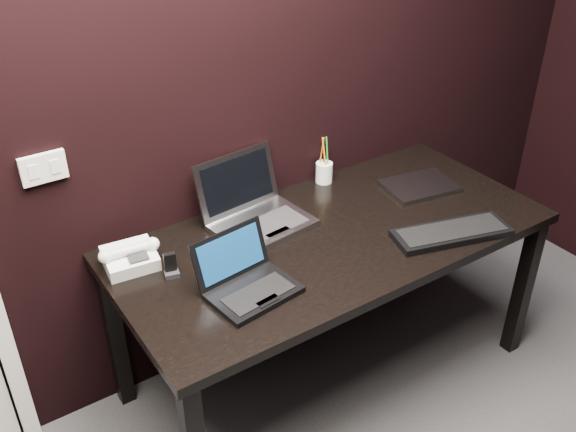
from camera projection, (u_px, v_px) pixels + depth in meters
wall_back at (205, 78)px, 2.32m from camera, size 4.00×0.00×4.00m
wall_switch at (43, 168)px, 2.11m from camera, size 0.15×0.02×0.10m
desk at (332, 249)px, 2.51m from camera, size 1.70×0.80×0.74m
netbook at (247, 281)px, 2.15m from camera, size 0.32×0.29×0.18m
silver_laptop at (256, 213)px, 2.50m from camera, size 0.40×0.37×0.25m
ext_keyboard at (452, 233)px, 2.45m from camera, size 0.48×0.28×0.03m
closed_laptop at (419, 186)px, 2.77m from camera, size 0.33×0.26×0.02m
desk_phone at (130, 257)px, 2.27m from camera, size 0.22×0.18×0.11m
mobile_phone at (171, 267)px, 2.23m from camera, size 0.06×0.05×0.09m
pen_cup at (324, 172)px, 2.80m from camera, size 0.09×0.09×0.21m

